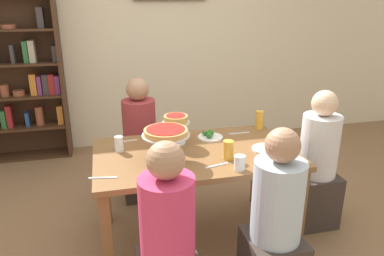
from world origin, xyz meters
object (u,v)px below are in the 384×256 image
diner_far_left (140,148)px  cutlery_fork_far (239,133)px  diner_near_left (168,253)px  deep_dish_pizza_stand (166,134)px  cutlery_knife_near (126,141)px  salad_plate_near_diner (267,148)px  cutlery_knife_far (217,165)px  diner_head_east (316,169)px  salad_plate_far_diner (210,136)px  diner_near_right (275,231)px  cutlery_fork_near (103,178)px  beer_glass_amber_tall (228,150)px  personal_pizza_stand (176,123)px  beer_glass_amber_spare (291,148)px  bookshelf (10,65)px  dining_table (195,164)px  water_glass_clear_near (240,163)px  beer_glass_amber_short (259,120)px  water_glass_clear_far (119,144)px

diner_far_left → cutlery_fork_far: 0.95m
cutlery_fork_far → diner_near_left: bearing=53.7°
deep_dish_pizza_stand → cutlery_knife_near: bearing=119.9°
salad_plate_near_diner → cutlery_knife_far: (-0.45, -0.17, -0.01)m
diner_head_east → salad_plate_far_diner: diner_head_east is taller
diner_near_right → deep_dish_pizza_stand: diner_near_right is taller
cutlery_fork_near → diner_near_right: bearing=-14.9°
diner_far_left → beer_glass_amber_tall: bearing=29.4°
personal_pizza_stand → cutlery_knife_near: bearing=160.6°
salad_plate_far_diner → beer_glass_amber_spare: 0.68m
bookshelf → diner_near_left: bookshelf is taller
beer_glass_amber_spare → salad_plate_far_diner: bearing=131.6°
personal_pizza_stand → cutlery_fork_far: size_ratio=1.28×
diner_near_right → dining_table: bearing=23.5°
cutlery_knife_near → beer_glass_amber_spare: bearing=143.9°
water_glass_clear_near → cutlery_knife_far: 0.16m
deep_dish_pizza_stand → cutlery_knife_near: size_ratio=1.82×
diner_near_right → beer_glass_amber_spare: bearing=-34.8°
deep_dish_pizza_stand → cutlery_fork_near: (-0.43, -0.16, -0.19)m
deep_dish_pizza_stand → cutlery_knife_far: bearing=-26.4°
diner_far_left → cutlery_fork_near: (-0.33, -1.03, 0.25)m
bookshelf → diner_near_left: (1.26, -2.77, -0.61)m
dining_table → beer_glass_amber_short: (0.66, 0.35, 0.18)m
water_glass_clear_far → salad_plate_near_diner: bearing=-12.3°
diner_far_left → beer_glass_amber_spare: (0.96, -1.03, 0.33)m
diner_near_right → beer_glass_amber_spare: size_ratio=7.29×
beer_glass_amber_short → dining_table: bearing=-151.6°
beer_glass_amber_tall → cutlery_fork_far: (0.25, 0.46, -0.06)m
diner_head_east → cutlery_knife_far: diner_head_east is taller
water_glass_clear_near → cutlery_knife_far: bearing=143.5°
diner_head_east → cutlery_fork_far: (-0.56, 0.31, 0.25)m
deep_dish_pizza_stand → water_glass_clear_near: deep_dish_pizza_stand is taller
diner_head_east → salad_plate_near_diner: 0.55m
beer_glass_amber_short → cutlery_fork_far: beer_glass_amber_short is taller
deep_dish_pizza_stand → cutlery_knife_far: (0.32, -0.16, -0.19)m
salad_plate_far_diner → water_glass_clear_far: water_glass_clear_far is taller
cutlery_knife_near → water_glass_clear_far: bearing=63.8°
personal_pizza_stand → water_glass_clear_near: bearing=-60.2°
diner_far_left → water_glass_clear_far: 0.72m
diner_head_east → salad_plate_far_diner: (-0.83, 0.27, 0.27)m
cutlery_fork_far → cutlery_knife_far: (-0.36, -0.55, 0.00)m
diner_near_left → water_glass_clear_far: size_ratio=9.99×
diner_far_left → deep_dish_pizza_stand: size_ratio=3.50×
deep_dish_pizza_stand → bookshelf: bearing=122.9°
salad_plate_near_diner → beer_glass_amber_tall: size_ratio=1.57×
personal_pizza_stand → beer_glass_amber_short: bearing=12.2°
beer_glass_amber_short → cutlery_fork_far: (-0.21, -0.07, -0.08)m
salad_plate_far_diner → diner_head_east: bearing=-17.7°
deep_dish_pizza_stand → cutlery_fork_near: size_ratio=1.82×
cutlery_fork_far → diner_near_right: bearing=83.2°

